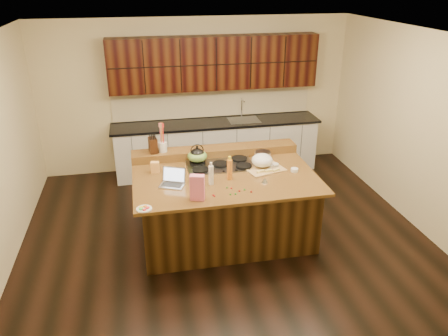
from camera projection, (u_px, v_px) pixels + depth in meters
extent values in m
cube|color=black|center=(225.00, 235.00, 6.13)|extent=(5.50, 5.00, 0.01)
cube|color=silver|center=(225.00, 35.00, 5.02)|extent=(5.50, 5.00, 0.01)
cube|color=beige|center=(196.00, 95.00, 7.82)|extent=(5.50, 0.01, 2.70)
cube|color=beige|center=(291.00, 260.00, 3.34)|extent=(5.50, 0.01, 2.70)
cube|color=beige|center=(418.00, 130.00, 6.08)|extent=(0.01, 5.00, 2.70)
cube|color=black|center=(225.00, 207.00, 5.95)|extent=(2.22, 1.42, 0.88)
cube|color=black|center=(225.00, 176.00, 5.76)|extent=(2.40, 1.60, 0.04)
cube|color=black|center=(215.00, 151.00, 6.36)|extent=(2.40, 0.30, 0.12)
cube|color=gray|center=(220.00, 166.00, 6.02)|extent=(0.92, 0.52, 0.02)
cylinder|color=black|center=(197.00, 162.00, 6.07)|extent=(0.22, 0.22, 0.03)
cylinder|color=black|center=(239.00, 159.00, 6.18)|extent=(0.22, 0.22, 0.03)
cylinder|color=black|center=(200.00, 170.00, 5.84)|extent=(0.22, 0.22, 0.03)
cylinder|color=black|center=(244.00, 166.00, 5.95)|extent=(0.22, 0.22, 0.03)
cylinder|color=black|center=(220.00, 164.00, 6.01)|extent=(0.22, 0.22, 0.03)
cube|color=silver|center=(217.00, 148.00, 7.94)|extent=(3.60, 0.62, 0.90)
cube|color=black|center=(217.00, 123.00, 7.75)|extent=(3.70, 0.66, 0.04)
cube|color=gray|center=(244.00, 120.00, 7.84)|extent=(0.55, 0.42, 0.01)
cylinder|color=gray|center=(242.00, 108.00, 7.92)|extent=(0.02, 0.02, 0.36)
cube|color=black|center=(214.00, 63.00, 7.46)|extent=(3.60, 0.34, 0.90)
cube|color=beige|center=(213.00, 103.00, 7.91)|extent=(3.60, 0.03, 0.50)
ellipsoid|color=black|center=(197.00, 155.00, 6.03)|extent=(0.24, 0.24, 0.19)
ellipsoid|color=olive|center=(197.00, 156.00, 6.03)|extent=(0.28, 0.28, 0.15)
cube|color=#B7B7BC|center=(172.00, 185.00, 5.46)|extent=(0.35, 0.31, 0.01)
cube|color=black|center=(172.00, 185.00, 5.46)|extent=(0.28, 0.21, 0.00)
cube|color=#B7B7BC|center=(174.00, 174.00, 5.51)|extent=(0.30, 0.17, 0.19)
cube|color=silver|center=(174.00, 175.00, 5.50)|extent=(0.27, 0.15, 0.16)
cylinder|color=orange|center=(230.00, 170.00, 5.58)|extent=(0.08, 0.08, 0.27)
cylinder|color=silver|center=(211.00, 175.00, 5.46)|extent=(0.07, 0.07, 0.25)
cube|color=tan|center=(265.00, 169.00, 5.90)|extent=(0.57, 0.48, 0.02)
ellipsoid|color=white|center=(262.00, 160.00, 5.92)|extent=(0.29, 0.29, 0.18)
cube|color=#EDD872|center=(261.00, 171.00, 5.77)|extent=(0.11, 0.03, 0.03)
cube|color=#EDD872|center=(268.00, 171.00, 5.79)|extent=(0.11, 0.03, 0.03)
cube|color=#EDD872|center=(276.00, 170.00, 5.81)|extent=(0.11, 0.03, 0.03)
cylinder|color=gray|center=(273.00, 168.00, 5.90)|extent=(0.19, 0.08, 0.01)
cylinder|color=white|center=(294.00, 170.00, 5.85)|extent=(0.12, 0.12, 0.04)
cylinder|color=white|center=(269.00, 166.00, 5.97)|extent=(0.11, 0.11, 0.04)
cylinder|color=white|center=(275.00, 165.00, 5.99)|extent=(0.10, 0.10, 0.04)
cylinder|color=#996B3F|center=(263.00, 156.00, 6.24)|extent=(0.30, 0.30, 0.09)
cone|color=silver|center=(265.00, 180.00, 5.54)|extent=(0.10, 0.10, 0.07)
cube|color=pink|center=(197.00, 188.00, 5.07)|extent=(0.19, 0.13, 0.31)
cylinder|color=white|center=(144.00, 209.00, 4.92)|extent=(0.22, 0.22, 0.01)
cube|color=#EDA753|center=(155.00, 167.00, 5.80)|extent=(0.12, 0.09, 0.15)
cylinder|color=white|center=(163.00, 147.00, 6.16)|extent=(0.15, 0.15, 0.14)
cube|color=black|center=(153.00, 145.00, 6.13)|extent=(0.13, 0.19, 0.21)
ellipsoid|color=red|center=(239.00, 191.00, 5.32)|extent=(0.02, 0.02, 0.02)
ellipsoid|color=#198C26|center=(244.00, 190.00, 5.35)|extent=(0.02, 0.02, 0.02)
ellipsoid|color=red|center=(231.00, 188.00, 5.39)|extent=(0.02, 0.02, 0.02)
ellipsoid|color=#198C26|center=(230.00, 194.00, 5.23)|extent=(0.02, 0.02, 0.02)
ellipsoid|color=red|center=(251.00, 192.00, 5.30)|extent=(0.02, 0.02, 0.02)
ellipsoid|color=#198C26|center=(227.00, 188.00, 5.40)|extent=(0.02, 0.02, 0.02)
ellipsoid|color=red|center=(214.00, 196.00, 5.19)|extent=(0.02, 0.02, 0.02)
ellipsoid|color=#198C26|center=(236.00, 194.00, 5.25)|extent=(0.02, 0.02, 0.02)
ellipsoid|color=red|center=(213.00, 195.00, 5.22)|extent=(0.02, 0.02, 0.02)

